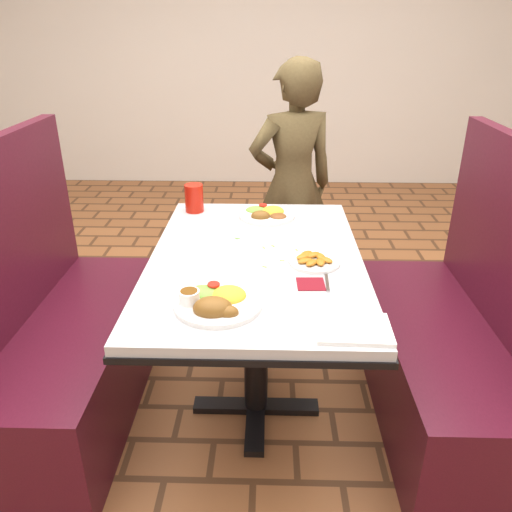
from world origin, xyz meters
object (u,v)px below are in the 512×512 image
(diner_person, at_px, (292,186))
(near_dinner_plate, at_px, (216,298))
(booth_bench_right, at_px, (449,351))
(plantain_plate, at_px, (314,260))
(red_tumbler, at_px, (194,198))
(booth_bench_left, at_px, (66,344))
(far_dinner_plate, at_px, (267,212))
(dining_table, at_px, (256,278))

(diner_person, distance_m, near_dinner_plate, 1.47)
(booth_bench_right, height_order, near_dinner_plate, booth_bench_right)
(plantain_plate, bearing_deg, red_tumbler, 133.47)
(booth_bench_left, bearing_deg, booth_bench_right, 0.00)
(booth_bench_right, bearing_deg, diner_person, 120.33)
(diner_person, bearing_deg, near_dinner_plate, 60.04)
(near_dinner_plate, height_order, far_dinner_plate, near_dinner_plate)
(booth_bench_left, height_order, plantain_plate, booth_bench_left)
(dining_table, bearing_deg, diner_person, 80.55)
(dining_table, height_order, red_tumbler, red_tumbler)
(booth_bench_left, distance_m, near_dinner_plate, 0.90)
(dining_table, xyz_separation_m, booth_bench_right, (0.80, 0.00, -0.32))
(diner_person, xyz_separation_m, plantain_plate, (0.04, -1.12, 0.06))
(booth_bench_left, distance_m, far_dinner_plate, 1.04)
(booth_bench_right, height_order, diner_person, diner_person)
(booth_bench_right, bearing_deg, red_tumbler, 155.97)
(booth_bench_left, bearing_deg, plantain_plate, -3.19)
(diner_person, bearing_deg, dining_table, 62.01)
(booth_bench_right, relative_size, plantain_plate, 6.33)
(near_dinner_plate, bearing_deg, diner_person, 78.57)
(diner_person, relative_size, far_dinner_plate, 5.52)
(booth_bench_right, distance_m, diner_person, 1.29)
(booth_bench_right, bearing_deg, dining_table, 180.00)
(red_tumbler, bearing_deg, diner_person, 50.01)
(booth_bench_left, bearing_deg, far_dinner_plate, 27.16)
(dining_table, bearing_deg, red_tumbler, 121.65)
(far_dinner_plate, relative_size, red_tumbler, 1.97)
(near_dinner_plate, bearing_deg, far_dinner_plate, 79.33)
(booth_bench_left, bearing_deg, red_tumbler, 44.71)
(booth_bench_left, xyz_separation_m, diner_person, (0.98, 1.06, 0.37))
(booth_bench_left, distance_m, booth_bench_right, 1.60)
(dining_table, relative_size, red_tumbler, 9.41)
(diner_person, distance_m, red_tumbler, 0.75)
(dining_table, xyz_separation_m, diner_person, (0.18, 1.06, 0.05))
(diner_person, height_order, near_dinner_plate, diner_person)
(booth_bench_right, bearing_deg, plantain_plate, -174.44)
(dining_table, height_order, diner_person, diner_person)
(near_dinner_plate, bearing_deg, booth_bench_right, 22.38)
(booth_bench_left, distance_m, plantain_plate, 1.10)
(booth_bench_left, height_order, far_dinner_plate, booth_bench_left)
(far_dinner_plate, xyz_separation_m, plantain_plate, (0.18, -0.49, -0.01))
(diner_person, height_order, red_tumbler, diner_person)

